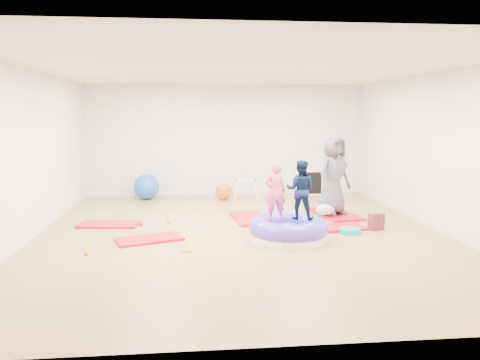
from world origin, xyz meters
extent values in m
cube|color=tan|center=(0.00, 0.00, 0.00)|extent=(7.00, 8.00, 0.01)
cube|color=silver|center=(0.00, 0.00, 2.80)|extent=(7.00, 8.00, 0.01)
cube|color=silver|center=(0.00, 4.00, 1.40)|extent=(7.00, 0.01, 2.80)
cube|color=silver|center=(0.00, -4.00, 1.40)|extent=(7.00, 0.01, 2.80)
cube|color=silver|center=(-3.50, 0.00, 1.40)|extent=(0.01, 8.00, 2.80)
cube|color=silver|center=(3.50, 0.00, 1.40)|extent=(0.01, 8.00, 2.80)
cube|color=#D00D41|center=(-1.56, -0.29, 0.02)|extent=(1.18, 0.87, 0.04)
cube|color=#D00D41|center=(-2.41, 0.84, 0.02)|extent=(1.15, 0.68, 0.05)
cube|color=#D00D41|center=(0.27, 1.09, 0.03)|extent=(0.74, 1.27, 0.05)
cube|color=#D00D41|center=(1.71, 0.16, 0.02)|extent=(1.16, 0.71, 0.05)
cube|color=#D00D41|center=(2.05, 1.28, 0.03)|extent=(0.90, 1.42, 0.06)
cylinder|color=white|center=(0.72, -0.49, 0.07)|extent=(1.27, 1.27, 0.14)
torus|color=#4C39C9|center=(0.72, -0.49, 0.20)|extent=(1.31, 1.31, 0.35)
ellipsoid|color=#4C39C9|center=(0.72, -0.49, 0.12)|extent=(0.69, 0.69, 0.31)
imported|color=#EF4A90|center=(0.50, -0.49, 0.86)|extent=(0.36, 0.25, 0.96)
imported|color=black|center=(0.93, -0.40, 0.87)|extent=(0.58, 0.51, 0.99)
imported|color=#4E4B5B|center=(1.98, 1.22, 0.85)|extent=(0.93, 0.83, 1.59)
ellipsoid|color=#9ED0FF|center=(1.80, 1.08, 0.17)|extent=(0.39, 0.25, 0.23)
sphere|color=tan|center=(1.80, 0.90, 0.20)|extent=(0.18, 0.18, 0.18)
sphere|color=gold|center=(-1.29, 0.93, 0.04)|extent=(0.08, 0.08, 0.08)
sphere|color=gold|center=(-2.41, -1.03, 0.04)|extent=(0.08, 0.08, 0.08)
sphere|color=red|center=(1.34, 0.99, 0.04)|extent=(0.08, 0.08, 0.08)
sphere|color=red|center=(-1.80, 0.73, 0.04)|extent=(0.08, 0.08, 0.08)
sphere|color=green|center=(-1.32, 1.10, 0.04)|extent=(0.08, 0.08, 0.08)
sphere|color=green|center=(1.22, 0.02, 0.04)|extent=(0.08, 0.08, 0.08)
sphere|color=green|center=(1.72, 1.43, 0.04)|extent=(0.08, 0.08, 0.08)
sphere|color=#1F4BB3|center=(-1.96, 3.53, 0.31)|extent=(0.62, 0.62, 0.62)
sphere|color=#E9590C|center=(-0.10, 3.28, 0.21)|extent=(0.41, 0.41, 0.41)
cylinder|color=white|center=(0.18, 2.93, 0.26)|extent=(0.19, 0.19, 0.49)
cylinder|color=white|center=(0.18, 3.36, 0.26)|extent=(0.19, 0.19, 0.49)
cylinder|color=white|center=(0.64, 2.93, 0.26)|extent=(0.19, 0.19, 0.49)
cylinder|color=white|center=(0.64, 3.36, 0.26)|extent=(0.19, 0.19, 0.49)
cylinder|color=white|center=(0.41, 3.14, 0.48)|extent=(0.48, 0.03, 0.03)
sphere|color=red|center=(0.17, 3.14, 0.48)|extent=(0.06, 0.06, 0.06)
sphere|color=#1F4BB3|center=(0.65, 3.14, 0.48)|extent=(0.06, 0.06, 0.06)
cube|color=white|center=(2.14, 3.80, 0.32)|extent=(0.65, 0.32, 0.65)
cube|color=black|center=(2.14, 3.65, 0.32)|extent=(0.56, 0.02, 0.56)
cube|color=white|center=(2.14, 3.75, 0.32)|extent=(0.02, 0.22, 0.57)
cube|color=white|center=(2.14, 3.75, 0.32)|extent=(0.57, 0.22, 0.02)
cylinder|color=#129E9F|center=(1.88, -0.16, 0.04)|extent=(0.38, 0.38, 0.08)
cube|color=#B62345|center=(2.42, 0.03, 0.15)|extent=(0.29, 0.22, 0.30)
cylinder|color=gold|center=(-0.93, -0.95, 0.01)|extent=(0.19, 0.19, 0.03)
camera|label=1|loc=(-0.81, -7.86, 2.05)|focal=35.00mm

